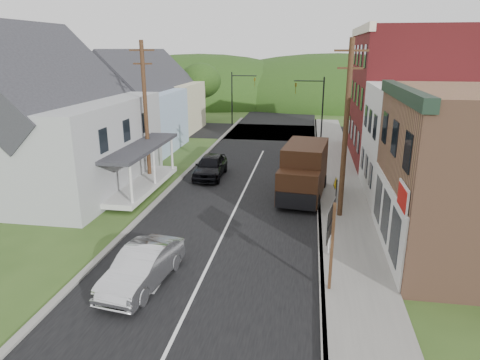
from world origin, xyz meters
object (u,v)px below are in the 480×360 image
at_px(dark_sedan, 210,166).
at_px(route_sign_cluster, 331,234).
at_px(silver_sedan, 143,267).
at_px(delivery_van, 304,171).
at_px(warning_sign, 336,194).

height_order(dark_sedan, route_sign_cluster, route_sign_cluster).
relative_size(silver_sedan, dark_sedan, 0.97).
bearing_deg(delivery_van, silver_sedan, -110.59).
distance_m(silver_sedan, dark_sedan, 14.16).
bearing_deg(route_sign_cluster, warning_sign, 96.34).
distance_m(silver_sedan, route_sign_cluster, 7.01).
bearing_deg(route_sign_cluster, silver_sedan, -164.00).
height_order(silver_sedan, delivery_van, delivery_van).
bearing_deg(silver_sedan, route_sign_cluster, 12.40).
relative_size(delivery_van, warning_sign, 2.42).
height_order(silver_sedan, dark_sedan, dark_sedan).
relative_size(silver_sedan, route_sign_cluster, 1.34).
distance_m(silver_sedan, delivery_van, 12.36).
bearing_deg(dark_sedan, delivery_van, -27.41).
height_order(route_sign_cluster, warning_sign, route_sign_cluster).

